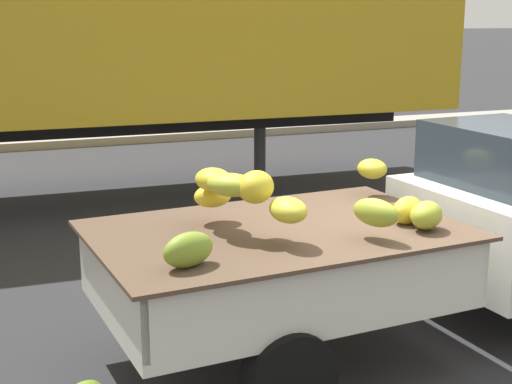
% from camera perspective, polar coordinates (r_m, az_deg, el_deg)
% --- Properties ---
extents(ground, '(220.00, 220.00, 0.00)m').
position_cam_1_polar(ground, '(6.26, 10.96, -11.56)').
color(ground, '#28282B').
extents(curb_strip, '(80.00, 0.80, 0.16)m').
position_cam_1_polar(curb_strip, '(15.96, -9.57, 4.18)').
color(curb_strip, gray).
rests_on(curb_strip, ground).
extents(pickup_truck, '(4.91, 2.08, 1.70)m').
position_cam_1_polar(pickup_truck, '(6.59, 16.52, -2.44)').
color(pickup_truck, silver).
rests_on(pickup_truck, ground).
extents(semi_trailer, '(12.05, 2.82, 3.95)m').
position_cam_1_polar(semi_trailer, '(10.60, -17.48, 12.47)').
color(semi_trailer, gold).
rests_on(semi_trailer, ground).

